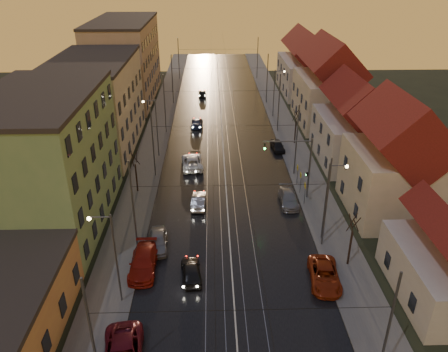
{
  "coord_description": "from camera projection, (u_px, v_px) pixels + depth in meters",
  "views": [
    {
      "loc": [
        -1.55,
        -24.47,
        24.19
      ],
      "look_at": [
        -0.29,
        18.44,
        2.69
      ],
      "focal_mm": 35.0,
      "sensor_mm": 36.0,
      "label": 1
    }
  ],
  "objects": [
    {
      "name": "catenary_pole_r_2",
      "position": [
        297.0,
        141.0,
        52.4
      ],
      "size": [
        0.16,
        0.16,
        9.0
      ],
      "primitive_type": "cylinder",
      "color": "#595B60",
      "rests_on": "ground"
    },
    {
      "name": "bare_tree_1",
      "position": [
        351.0,
        242.0,
        37.26
      ],
      "size": [
        1.09,
        1.09,
        5.11
      ],
      "color": "black",
      "rests_on": "ground"
    },
    {
      "name": "driving_car_0",
      "position": [
        191.0,
        271.0,
        36.57
      ],
      "size": [
        2.07,
        4.18,
        1.37
      ],
      "primitive_type": "imported",
      "rotation": [
        0.0,
        0.0,
        3.26
      ],
      "color": "black",
      "rests_on": "ground"
    },
    {
      "name": "house_right_4",
      "position": [
        306.0,
        67.0,
        85.44
      ],
      "size": [
        9.18,
        16.32,
        10.0
      ],
      "color": "beige",
      "rests_on": "ground"
    },
    {
      "name": "catenary_pole_l_0",
      "position": [
        93.0,
        339.0,
        25.14
      ],
      "size": [
        0.16,
        0.16,
        9.0
      ],
      "primitive_type": "cylinder",
      "color": "#595B60",
      "rests_on": "ground"
    },
    {
      "name": "bare_tree_0",
      "position": [
        136.0,
        173.0,
        49.23
      ],
      "size": [
        1.09,
        1.09,
        5.11
      ],
      "color": "black",
      "rests_on": "ground"
    },
    {
      "name": "ground",
      "position": [
        235.0,
        318.0,
        32.74
      ],
      "size": [
        160.0,
        160.0,
        0.0
      ],
      "primitive_type": "plane",
      "color": "black",
      "rests_on": "ground"
    },
    {
      "name": "tram_rail_3",
      "position": [
        236.0,
        129.0,
        68.52
      ],
      "size": [
        0.06,
        120.0,
        0.03
      ],
      "primitive_type": "cube",
      "color": "gray",
      "rests_on": "road"
    },
    {
      "name": "catenary_pole_l_4",
      "position": [
        172.0,
        80.0,
        78.76
      ],
      "size": [
        0.16,
        0.16,
        9.0
      ],
      "primitive_type": "cylinder",
      "color": "#595B60",
      "rests_on": "ground"
    },
    {
      "name": "street_lamp_0",
      "position": [
        111.0,
        251.0,
        32.1
      ],
      "size": [
        1.75,
        0.32,
        8.0
      ],
      "color": "#595B60",
      "rests_on": "ground"
    },
    {
      "name": "catenary_pole_l_2",
      "position": [
        153.0,
        142.0,
        51.95
      ],
      "size": [
        0.16,
        0.16,
        9.0
      ],
      "primitive_type": "cylinder",
      "color": "#595B60",
      "rests_on": "ground"
    },
    {
      "name": "parked_left_3",
      "position": [
        158.0,
        241.0,
        40.35
      ],
      "size": [
        2.11,
        4.43,
        1.46
      ],
      "primitive_type": "imported",
      "rotation": [
        0.0,
        0.0,
        0.09
      ],
      "color": "gray",
      "rests_on": "ground"
    },
    {
      "name": "catenary_pole_l_5",
      "position": [
        179.0,
        59.0,
        94.85
      ],
      "size": [
        0.16,
        0.16,
        9.0
      ],
      "primitive_type": "cylinder",
      "color": "#595B60",
      "rests_on": "ground"
    },
    {
      "name": "apartment_left_3",
      "position": [
        125.0,
        61.0,
        80.98
      ],
      "size": [
        10.0,
        24.0,
        14.0
      ],
      "primitive_type": "cube",
      "color": "#9D8665",
      "rests_on": "ground"
    },
    {
      "name": "catenary_pole_l_1",
      "position": [
        133.0,
        207.0,
        38.54
      ],
      "size": [
        0.16,
        0.16,
        9.0
      ],
      "primitive_type": "cylinder",
      "color": "#595B60",
      "rests_on": "ground"
    },
    {
      "name": "street_lamp_1",
      "position": [
        330.0,
        195.0,
        39.73
      ],
      "size": [
        1.75,
        0.32,
        8.0
      ],
      "color": "#595B60",
      "rests_on": "ground"
    },
    {
      "name": "driving_car_2",
      "position": [
        192.0,
        162.0,
        55.96
      ],
      "size": [
        3.1,
        5.75,
        1.53
      ],
      "primitive_type": "imported",
      "rotation": [
        0.0,
        0.0,
        3.25
      ],
      "color": "silver",
      "rests_on": "ground"
    },
    {
      "name": "apartment_left_1",
      "position": [
        46.0,
        164.0,
        41.88
      ],
      "size": [
        10.0,
        18.0,
        13.0
      ],
      "primitive_type": "cube",
      "color": "#69915C",
      "rests_on": "ground"
    },
    {
      "name": "catenary_pole_r_3",
      "position": [
        279.0,
        104.0,
        65.8
      ],
      "size": [
        0.16,
        0.16,
        9.0
      ],
      "primitive_type": "cylinder",
      "color": "#595B60",
      "rests_on": "ground"
    },
    {
      "name": "parked_left_2",
      "position": [
        143.0,
        262.0,
        37.45
      ],
      "size": [
        2.22,
        5.42,
        1.57
      ],
      "primitive_type": "imported",
      "rotation": [
        0.0,
        0.0,
        0.0
      ],
      "color": "maroon",
      "rests_on": "ground"
    },
    {
      "name": "house_right_2",
      "position": [
        356.0,
        127.0,
        56.13
      ],
      "size": [
        9.18,
        12.24,
        9.2
      ],
      "color": "beige",
      "rests_on": "ground"
    },
    {
      "name": "road",
      "position": [
        222.0,
        130.0,
        68.48
      ],
      "size": [
        16.0,
        120.0,
        0.04
      ],
      "primitive_type": "cube",
      "color": "black",
      "rests_on": "ground"
    },
    {
      "name": "catenary_pole_r_4",
      "position": [
        267.0,
        79.0,
        79.21
      ],
      "size": [
        0.16,
        0.16,
        9.0
      ],
      "primitive_type": "cylinder",
      "color": "#595B60",
      "rests_on": "ground"
    },
    {
      "name": "tram_rail_1",
      "position": [
        217.0,
        130.0,
        68.44
      ],
      "size": [
        0.06,
        120.0,
        0.03
      ],
      "primitive_type": "cube",
      "color": "gray",
      "rests_on": "road"
    },
    {
      "name": "sidewalk_right",
      "position": [
        285.0,
        129.0,
        68.72
      ],
      "size": [
        4.0,
        120.0,
        0.15
      ],
      "primitive_type": "cube",
      "color": "#4C4C4C",
      "rests_on": "ground"
    },
    {
      "name": "house_right_1",
      "position": [
        396.0,
        165.0,
        44.15
      ],
      "size": [
        8.67,
        10.2,
        10.8
      ],
      "color": "#C2B995",
      "rests_on": "ground"
    },
    {
      "name": "tram_rail_2",
      "position": [
        227.0,
        129.0,
        68.48
      ],
      "size": [
        0.06,
        120.0,
        0.03
      ],
      "primitive_type": "cube",
      "color": "gray",
      "rests_on": "road"
    },
    {
      "name": "parked_right_1",
      "position": [
        289.0,
        198.0,
        47.66
      ],
      "size": [
        1.93,
        4.68,
        1.36
      ],
      "primitive_type": "imported",
      "rotation": [
        0.0,
        0.0,
        -0.01
      ],
      "color": "gray",
      "rests_on": "ground"
    },
    {
      "name": "catenary_pole_r_5",
      "position": [
        257.0,
        58.0,
        95.3
      ],
      "size": [
        0.16,
        0.16,
        9.0
      ],
      "primitive_type": "cylinder",
      "color": "#595B60",
      "rests_on": "ground"
    },
    {
      "name": "street_lamp_3",
      "position": [
        276.0,
        89.0,
        71.9
      ],
      "size": [
        1.75,
        0.32,
        8.0
      ],
      "color": "#595B60",
      "rests_on": "ground"
    },
    {
      "name": "tram_rail_0",
      "position": [
        208.0,
        130.0,
        68.41
      ],
      "size": [
        0.06,
        120.0,
        0.03
      ],
      "primitive_type": "cube",
      "color": "gray",
      "rests_on": "road"
    },
    {
      "name": "apartment_left_2",
      "position": [
        96.0,
        106.0,
        59.98
      ],
      "size": [
        10.0,
        20.0,
        12.0
      ],
      "primitive_type": "cube",
      "color": "#B6AA8C",
      "rests_on": "ground"
    },
    {
      "name": "parked_right_0",
      "position": [
        325.0,
        275.0,
        36.04
      ],
      "size": [
        2.83,
        5.32,
        1.42
      ],
      "primitive_type": "imported",
      "rotation": [
        0.0,
        0.0,
        -0.09
      ],
      "color": "maroon",
      "rests_on": "ground"
    },
    {
      "name": "house_right_3",
      "position": [
        329.0,
        88.0,
        69.01
      ],
      "size": [
        9.18,
        14.28,
        11.5
      ],
      "color": "#C2B995",
      "rests_on": "ground"
    },
    {
      "name": "sidewalk_left",
      "position": [
        158.0,
        130.0,
        68.19
      ],
      "size": [
        4.0,
        120.0,
        0.15
      ],
      "primitive_type": "cube",
      "color": "#4C4C4C",
      "rests_on": "ground"
    },
    {
      "name": "catenary_pole_l_3",
      "position": [
        165.0,
        105.0,
        65.35
      ],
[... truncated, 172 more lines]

